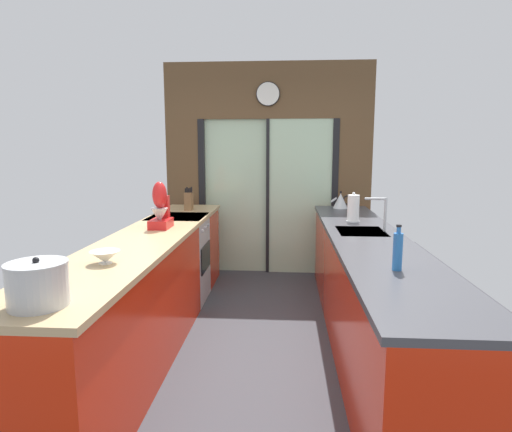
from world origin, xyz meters
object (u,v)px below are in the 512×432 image
object	(u,v)px
stand_mixer	(161,210)
mixing_bowl	(105,257)
soap_bottle	(398,251)
oven_range	(179,259)
stock_pot	(38,284)
paper_towel_roll	(353,209)
knife_block	(189,201)
kettle	(341,201)

from	to	relation	value
stand_mixer	mixing_bowl	bearing A→B (deg)	-90.00
stand_mixer	soap_bottle	xyz separation A→B (m)	(1.78, -1.24, -0.04)
oven_range	soap_bottle	world-z (taller)	soap_bottle
stock_pot	paper_towel_roll	bearing A→B (deg)	53.31
oven_range	knife_block	xyz separation A→B (m)	(0.02, 0.46, 0.57)
mixing_bowl	stock_pot	size ratio (longest dim) A/B	0.68
oven_range	stand_mixer	xyz separation A→B (m)	(0.02, -0.67, 0.63)
kettle	soap_bottle	xyz separation A→B (m)	(-0.00, -2.66, 0.03)
knife_block	kettle	size ratio (longest dim) A/B	1.03
knife_block	paper_towel_roll	size ratio (longest dim) A/B	0.93
knife_block	soap_bottle	distance (m)	2.97
paper_towel_roll	oven_range	bearing A→B (deg)	172.71
stock_pot	soap_bottle	bearing A→B (deg)	21.60
stock_pot	mixing_bowl	bearing A→B (deg)	90.00
oven_range	stand_mixer	distance (m)	0.92
knife_block	stand_mixer	distance (m)	1.14
mixing_bowl	soap_bottle	size ratio (longest dim) A/B	0.68
oven_range	paper_towel_roll	distance (m)	1.91
stand_mixer	knife_block	bearing A→B (deg)	90.00
stand_mixer	stock_pot	size ratio (longest dim) A/B	1.55
knife_block	kettle	bearing A→B (deg)	8.99
knife_block	soap_bottle	world-z (taller)	same
mixing_bowl	kettle	xyz separation A→B (m)	(1.78, 2.64, 0.05)
mixing_bowl	knife_block	distance (m)	2.36
knife_block	oven_range	bearing A→B (deg)	-92.28
kettle	soap_bottle	distance (m)	2.66
oven_range	stand_mixer	world-z (taller)	stand_mixer
stand_mixer	kettle	bearing A→B (deg)	38.49
stand_mixer	oven_range	bearing A→B (deg)	91.57
oven_range	stand_mixer	size ratio (longest dim) A/B	2.19
knife_block	soap_bottle	xyz separation A→B (m)	(1.78, -2.38, 0.01)
oven_range	paper_towel_roll	bearing A→B (deg)	-7.29
stock_pot	paper_towel_roll	size ratio (longest dim) A/B	0.92
knife_block	stand_mixer	bearing A→B (deg)	-90.00
stock_pot	paper_towel_roll	world-z (taller)	paper_towel_roll
knife_block	stand_mixer	world-z (taller)	stand_mixer
stock_pot	kettle	world-z (taller)	stock_pot
stock_pot	kettle	distance (m)	3.81
stand_mixer	stock_pot	distance (m)	1.95
stand_mixer	paper_towel_roll	distance (m)	1.83
knife_block	mixing_bowl	bearing A→B (deg)	-90.00
stand_mixer	stock_pot	world-z (taller)	stand_mixer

